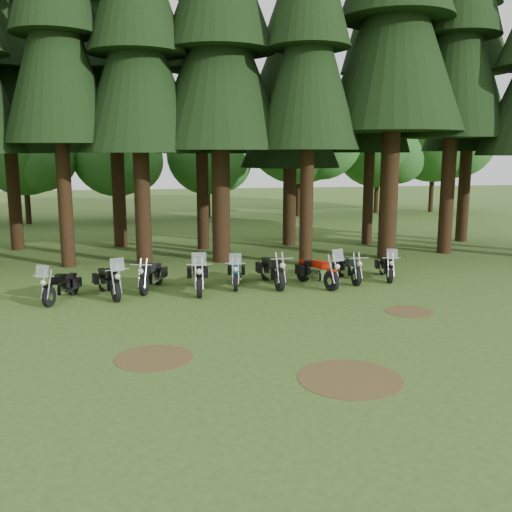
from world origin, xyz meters
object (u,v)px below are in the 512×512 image
Objects in this scene: motorcycle_1 at (109,282)px; motorcycle_6 at (317,272)px; motorcycle_0 at (61,287)px; motorcycle_3 at (198,277)px; motorcycle_7 at (348,269)px; motorcycle_8 at (386,267)px; motorcycle_5 at (272,271)px; motorcycle_2 at (151,276)px; motorcycle_4 at (236,274)px.

motorcycle_1 is 7.10m from motorcycle_6.
motorcycle_0 is 0.85× the size of motorcycle_3.
motorcycle_8 reaches higher than motorcycle_7.
motorcycle_3 reaches higher than motorcycle_5.
motorcycle_7 is (7.07, -0.02, -0.02)m from motorcycle_2.
motorcycle_3 is 1.20× the size of motorcycle_8.
motorcycle_3 is (2.92, 0.12, 0.03)m from motorcycle_1.
motorcycle_1 is 1.10× the size of motorcycle_8.
motorcycle_8 is (7.05, 0.67, -0.08)m from motorcycle_3.
motorcycle_5 is at bearing -179.14° from motorcycle_7.
motorcycle_2 is (2.84, 0.97, 0.02)m from motorcycle_0.
motorcycle_8 reaches higher than motorcycle_5.
motorcycle_0 is at bearing 162.14° from motorcycle_6.
motorcycle_5 is (4.19, -0.16, 0.04)m from motorcycle_2.
motorcycle_8 is (11.44, 1.05, -0.02)m from motorcycle_0.
motorcycle_0 reaches higher than motorcycle_8.
motorcycle_3 is 7.09m from motorcycle_8.
motorcycle_8 is at bearing 26.52° from motorcycle_0.
motorcycle_3 is 4.18m from motorcycle_6.
motorcycle_4 is 0.88× the size of motorcycle_5.
motorcycle_4 is (1.38, 0.54, -0.07)m from motorcycle_3.
motorcycle_1 reaches higher than motorcycle_4.
motorcycle_1 is at bearing -174.45° from motorcycle_3.
motorcycle_1 reaches higher than motorcycle_8.
motorcycle_4 is (2.93, -0.05, -0.02)m from motorcycle_2.
motorcycle_4 is 2.85m from motorcycle_6.
motorcycle_0 is 8.57m from motorcycle_6.
motorcycle_7 is at bearing 18.31° from motorcycle_2.
motorcycle_1 is 0.93× the size of motorcycle_5.
motorcycle_4 is 0.99× the size of motorcycle_7.
motorcycle_1 reaches higher than motorcycle_7.
motorcycle_1 reaches higher than motorcycle_0.
motorcycle_3 is at bearing -148.48° from motorcycle_4.
motorcycle_6 is (1.53, -0.43, -0.01)m from motorcycle_5.
motorcycle_3 is at bearing 159.58° from motorcycle_6.
motorcycle_1 is (1.46, 0.26, 0.03)m from motorcycle_0.
motorcycle_6 is 2.95m from motorcycle_8.
motorcycle_0 is at bearing -178.20° from motorcycle_5.
motorcycle_0 is 11.49m from motorcycle_8.
motorcycle_2 is 8.60m from motorcycle_8.
motorcycle_7 is at bearing 10.33° from motorcycle_4.
motorcycle_2 is 0.95× the size of motorcycle_6.
motorcycle_2 is at bearing 8.49° from motorcycle_1.
motorcycle_4 is at bearing 30.39° from motorcycle_0.
motorcycle_1 is 1.06× the size of motorcycle_4.
motorcycle_1 is 1.04× the size of motorcycle_2.
motorcycle_1 reaches higher than motorcycle_2.
motorcycle_4 is (5.76, 0.93, -0.00)m from motorcycle_0.
motorcycle_5 is 1.13× the size of motorcycle_7.
motorcycle_0 reaches higher than motorcycle_7.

